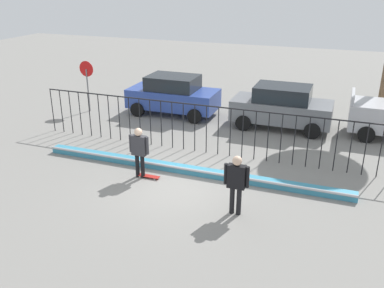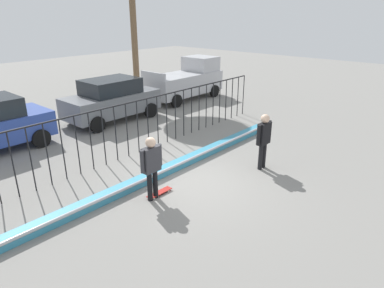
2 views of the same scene
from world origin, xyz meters
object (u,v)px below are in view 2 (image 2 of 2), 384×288
at_px(skateboarder, 151,163).
at_px(camera_operator, 264,137).
at_px(skateboard, 159,193).
at_px(pickup_truck, 187,80).
at_px(parked_car_gray, 112,99).

bearing_deg(skateboarder, camera_operator, -41.32).
bearing_deg(skateboard, pickup_truck, 25.75).
bearing_deg(skateboard, parked_car_gray, 50.48).
bearing_deg(parked_car_gray, pickup_truck, 7.05).
bearing_deg(pickup_truck, skateboard, -140.67).
bearing_deg(skateboarder, parked_car_gray, 38.22).
bearing_deg(skateboarder, skateboard, -15.29).
bearing_deg(pickup_truck, skateboarder, -141.36).
bearing_deg(parked_car_gray, skateboard, -113.17).
height_order(skateboard, parked_car_gray, parked_car_gray).
distance_m(skateboard, pickup_truck, 11.19).
xyz_separation_m(camera_operator, pickup_truck, (5.37, 8.17, -0.04)).
distance_m(parked_car_gray, pickup_truck, 5.40).
height_order(skateboarder, camera_operator, camera_operator).
bearing_deg(skateboard, skateboarder, 175.28).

